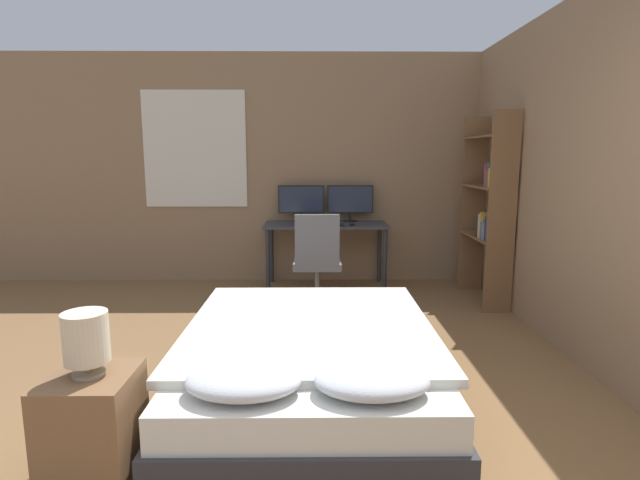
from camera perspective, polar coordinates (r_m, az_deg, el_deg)
wall_back at (r=6.04m, az=0.49°, el=8.07°), size 12.00×0.08×2.70m
wall_side_right at (r=3.75m, az=31.07°, el=5.71°), size 0.06×12.00×2.70m
bed at (r=3.21m, az=-1.19°, el=-13.93°), size 1.54×2.03×0.54m
nightstand at (r=2.71m, az=-24.49°, el=-18.88°), size 0.39×0.41×0.52m
bedside_lamp at (r=2.54m, az=-25.18°, el=-10.16°), size 0.20×0.20×0.30m
desk at (r=5.75m, az=0.69°, el=0.89°), size 1.41×0.57×0.75m
monitor_left at (r=5.89m, az=-2.17°, el=4.51°), size 0.54×0.16×0.43m
monitor_right at (r=5.90m, az=3.48°, el=4.51°), size 0.54×0.16×0.43m
keyboard at (r=5.55m, az=0.73°, el=1.73°), size 0.39×0.13×0.02m
computer_mouse at (r=5.57m, az=3.68°, el=1.82°), size 0.07×0.05×0.04m
office_chair at (r=5.09m, az=-0.33°, el=-3.24°), size 0.52×0.52×0.95m
bookshelf at (r=5.34m, az=18.87°, el=3.92°), size 0.27×0.90×1.94m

